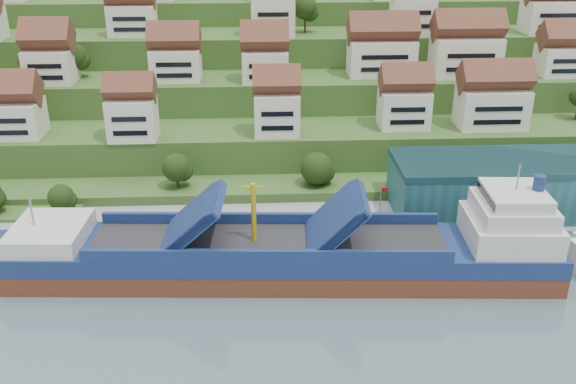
{
  "coord_description": "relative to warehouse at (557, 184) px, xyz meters",
  "views": [
    {
      "loc": [
        -2.74,
        -88.36,
        53.84
      ],
      "look_at": [
        2.37,
        14.0,
        8.0
      ],
      "focal_mm": 40.0,
      "sensor_mm": 36.0,
      "label": 1
    }
  ],
  "objects": [
    {
      "name": "ground",
      "position": [
        -52.0,
        -17.0,
        -7.2
      ],
      "size": [
        300.0,
        300.0,
        0.0
      ],
      "primitive_type": "plane",
      "color": "slate",
      "rests_on": "ground"
    },
    {
      "name": "quay",
      "position": [
        -32.0,
        -2.0,
        -6.1
      ],
      "size": [
        180.0,
        14.0,
        2.2
      ],
      "primitive_type": "cube",
      "color": "gray",
      "rests_on": "ground"
    },
    {
      "name": "hillside",
      "position": [
        -52.0,
        86.55,
        3.46
      ],
      "size": [
        260.0,
        128.0,
        31.0
      ],
      "color": "#2D4C1E",
      "rests_on": "ground"
    },
    {
      "name": "hillside_village",
      "position": [
        -53.08,
        44.56,
        17.56
      ],
      "size": [
        157.28,
        64.11,
        28.78
      ],
      "color": "white",
      "rests_on": "ground"
    },
    {
      "name": "hillside_trees",
      "position": [
        -68.97,
        25.24,
        8.38
      ],
      "size": [
        145.5,
        62.24,
        30.63
      ],
      "color": "#223A13",
      "rests_on": "ground"
    },
    {
      "name": "warehouse",
      "position": [
        0.0,
        0.0,
        0.0
      ],
      "size": [
        60.0,
        15.0,
        10.0
      ],
      "primitive_type": "cube",
      "color": "#255D65",
      "rests_on": "quay"
    },
    {
      "name": "flagpole",
      "position": [
        -33.89,
        -7.0,
        -0.32
      ],
      "size": [
        1.28,
        0.16,
        8.0
      ],
      "color": "gray",
      "rests_on": "quay"
    },
    {
      "name": "cargo_ship",
      "position": [
        -48.83,
        -17.7,
        -3.64
      ],
      "size": [
        86.0,
        18.01,
        19.03
      ],
      "rotation": [
        0.0,
        0.0,
        -0.06
      ],
      "color": "brown",
      "rests_on": "ground"
    }
  ]
}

